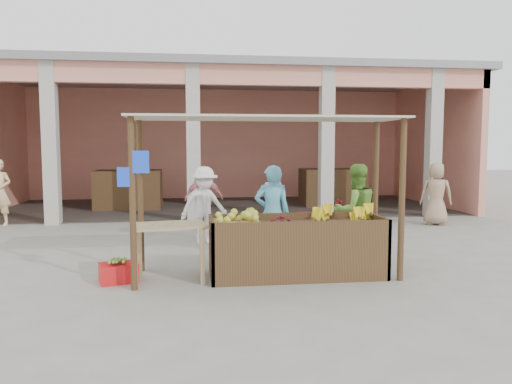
{
  "coord_description": "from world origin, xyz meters",
  "views": [
    {
      "loc": [
        -1.06,
        -7.26,
        1.97
      ],
      "look_at": [
        0.04,
        1.2,
        1.17
      ],
      "focal_mm": 35.0,
      "sensor_mm": 36.0,
      "label": 1
    }
  ],
  "objects": [
    {
      "name": "produce_sacks",
      "position": [
        2.52,
        5.31,
        0.32
      ],
      "size": [
        0.85,
        0.8,
        0.65
      ],
      "color": "maroon",
      "rests_on": "ground"
    },
    {
      "name": "vendor_blue",
      "position": [
        0.29,
        0.99,
        0.87
      ],
      "size": [
        0.7,
        0.54,
        1.75
      ],
      "primitive_type": "imported",
      "rotation": [
        0.0,
        0.0,
        3.05
      ],
      "color": "#5ABBDC",
      "rests_on": "ground"
    },
    {
      "name": "berry_heap",
      "position": [
        0.25,
        -0.05,
        0.87
      ],
      "size": [
        0.42,
        0.34,
        0.13
      ],
      "primitive_type": "ellipsoid",
      "color": "maroon",
      "rests_on": "fruit_stall"
    },
    {
      "name": "shopper_b",
      "position": [
        -0.78,
        4.25,
        0.8
      ],
      "size": [
        0.98,
        0.58,
        1.6
      ],
      "primitive_type": "imported",
      "rotation": [
        0.0,
        0.0,
        3.23
      ],
      "color": "pink",
      "rests_on": "ground"
    },
    {
      "name": "red_crate",
      "position": [
        -2.12,
        -0.01,
        0.14
      ],
      "size": [
        0.61,
        0.51,
        0.27
      ],
      "primitive_type": "cube",
      "rotation": [
        0.0,
        0.0,
        0.28
      ],
      "color": "red",
      "rests_on": "ground"
    },
    {
      "name": "papaya_pile",
      "position": [
        -1.38,
        -0.01,
        0.93
      ],
      "size": [
        0.67,
        0.38,
        0.19
      ],
      "primitive_type": null,
      "color": "#4F9330",
      "rests_on": "side_table"
    },
    {
      "name": "motorcycle",
      "position": [
        1.37,
        2.27,
        0.47
      ],
      "size": [
        0.83,
        1.87,
        0.95
      ],
      "primitive_type": "imported",
      "rotation": [
        0.0,
        0.0,
        1.46
      ],
      "color": "#9A0416",
      "rests_on": "ground"
    },
    {
      "name": "stall_awning",
      "position": [
        -0.01,
        0.06,
        1.98
      ],
      "size": [
        4.09,
        1.35,
        2.39
      ],
      "color": "#523B20",
      "rests_on": "ground"
    },
    {
      "name": "side_table",
      "position": [
        -1.38,
        -0.01,
        0.69
      ],
      "size": [
        1.14,
        0.86,
        0.83
      ],
      "rotation": [
        0.0,
        0.0,
        0.19
      ],
      "color": "tan",
      "rests_on": "ground"
    },
    {
      "name": "melon_tray",
      "position": [
        -0.41,
        -0.01,
        0.89
      ],
      "size": [
        0.68,
        0.59,
        0.19
      ],
      "color": "tan",
      "rests_on": "fruit_stall"
    },
    {
      "name": "shopper_a",
      "position": [
        -0.81,
        2.69,
        0.84
      ],
      "size": [
        1.19,
        0.88,
        1.67
      ],
      "primitive_type": "imported",
      "rotation": [
        0.0,
        0.0,
        0.36
      ],
      "color": "white",
      "rests_on": "ground"
    },
    {
      "name": "shopper_c",
      "position": [
        4.95,
        4.33,
        0.86
      ],
      "size": [
        0.97,
        0.81,
        1.72
      ],
      "primitive_type": "imported",
      "rotation": [
        0.0,
        0.0,
        2.76
      ],
      "color": "#A18263",
      "rests_on": "ground"
    },
    {
      "name": "vendor_green",
      "position": [
        1.77,
        1.05,
        0.87
      ],
      "size": [
        0.89,
        0.58,
        1.74
      ],
      "primitive_type": "imported",
      "rotation": [
        0.0,
        0.0,
        3.26
      ],
      "color": "#73B03D",
      "rests_on": "ground"
    },
    {
      "name": "plantain_bundle",
      "position": [
        -2.12,
        -0.01,
        0.31
      ],
      "size": [
        0.4,
        0.28,
        0.08
      ],
      "primitive_type": null,
      "color": "olive",
      "rests_on": "red_crate"
    },
    {
      "name": "market_building",
      "position": [
        0.05,
        8.93,
        2.7
      ],
      "size": [
        14.4,
        6.4,
        4.2
      ],
      "color": "#EB9A7B",
      "rests_on": "ground"
    },
    {
      "name": "banana_heap",
      "position": [
        1.17,
        -0.02,
        0.91
      ],
      "size": [
        1.19,
        0.65,
        0.22
      ],
      "primitive_type": null,
      "color": "yellow",
      "rests_on": "fruit_stall"
    },
    {
      "name": "shopper_f",
      "position": [
        0.85,
        4.62,
        0.81
      ],
      "size": [
        0.86,
        0.59,
        1.62
      ],
      "primitive_type": "imported",
      "rotation": [
        0.0,
        0.0,
        2.96
      ],
      "color": "gray",
      "rests_on": "ground"
    },
    {
      "name": "fruit_stall",
      "position": [
        0.5,
        0.0,
        0.4
      ],
      "size": [
        2.6,
        0.95,
        0.8
      ],
      "primitive_type": "cube",
      "color": "#523B20",
      "rests_on": "ground"
    },
    {
      "name": "ground",
      "position": [
        0.0,
        0.0,
        0.0
      ],
      "size": [
        60.0,
        60.0,
        0.0
      ],
      "primitive_type": "plane",
      "color": "gray",
      "rests_on": "ground"
    }
  ]
}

